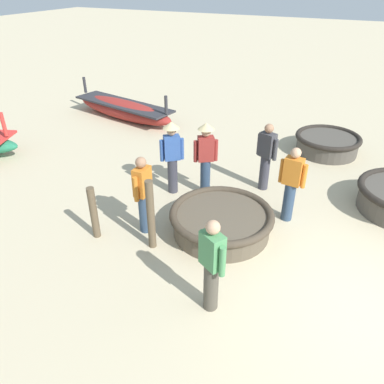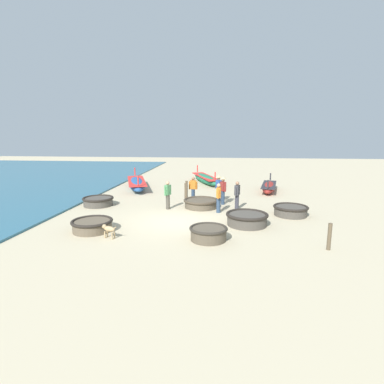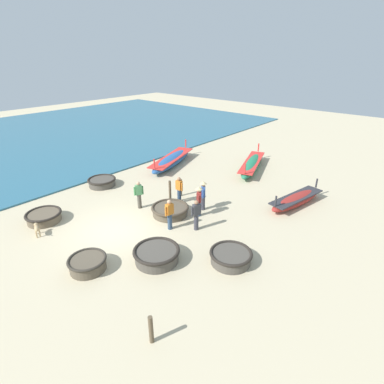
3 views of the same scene
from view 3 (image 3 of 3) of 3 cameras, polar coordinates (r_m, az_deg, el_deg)
ground_plane at (r=15.06m, az=-14.40°, el=-7.05°), size 80.00×80.00×0.00m
sea at (r=33.93m, az=-29.33°, el=8.57°), size 28.00×52.00×0.10m
coracle_tilted at (r=12.74m, az=-19.27°, el=-12.68°), size 1.51×1.51×0.53m
coracle_far_right at (r=16.94m, az=-26.38°, el=-4.19°), size 1.75×1.75×0.50m
coracle_front_right at (r=12.52m, az=7.40°, el=-12.08°), size 1.75×1.75×0.52m
coracle_front_left at (r=12.56m, az=-6.76°, el=-11.70°), size 1.93×1.93×0.57m
coracle_upturned at (r=15.85m, az=-4.20°, el=-3.43°), size 1.99×1.99×0.49m
coracle_far_left at (r=20.09m, az=-16.79°, el=1.89°), size 1.78×1.78×0.51m
long_boat_green_hull at (r=22.98m, az=-3.87°, el=6.06°), size 3.04×5.96×1.32m
long_boat_blue_hull at (r=17.75m, az=19.22°, el=-1.40°), size 1.68×4.24×1.11m
long_boat_red_hull at (r=22.44m, az=11.31°, el=5.12°), size 2.87×5.68×1.27m
fisherman_hauling at (r=16.00m, az=2.14°, el=-0.31°), size 0.39×0.43×1.67m
fisherman_with_hat at (r=16.82m, az=-2.47°, el=0.52°), size 0.53×0.22×1.57m
fisherman_crouching at (r=14.23m, az=0.81°, el=-4.27°), size 0.33×0.50×1.57m
fisherman_by_coracle at (r=15.38m, az=1.32°, el=-1.41°), size 0.37×0.46×1.67m
fisherman_standing_right at (r=14.32m, az=-4.30°, el=-4.14°), size 0.25×0.53×1.57m
fisherman_standing_left at (r=16.48m, az=-10.09°, el=-0.40°), size 0.36×0.48×1.57m
dog at (r=15.79m, az=-27.47°, el=-6.14°), size 0.66×0.36×0.55m
mooring_post_inland at (r=16.87m, az=-4.21°, el=-0.01°), size 0.14×0.14×1.37m
mooring_post_shoreline at (r=17.79m, az=-2.13°, el=0.85°), size 0.14×0.14×1.06m
mooring_post_mid_beach at (r=9.62m, az=-7.82°, el=-24.53°), size 0.14×0.14×0.99m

